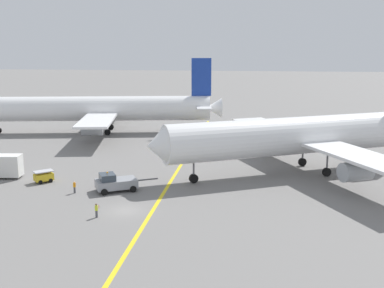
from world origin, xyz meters
name	(u,v)px	position (x,y,z in m)	size (l,w,h in m)	color
ground_plane	(126,210)	(0.00, 0.00, 0.00)	(600.00, 600.00, 0.00)	slate
taxiway_stripe	(167,188)	(3.24, 10.00, 0.00)	(0.50, 120.00, 0.01)	yellow
airliner_at_gate_left	(94,109)	(-20.41, 50.25, 5.35)	(57.76, 42.48, 16.55)	white
airliner_being_pushed	(301,136)	(22.29, 20.90, 5.80)	(45.18, 42.98, 17.18)	white
pushback_tug	(115,182)	(-3.51, 7.64, 1.19)	(8.37, 5.48, 2.82)	gray
gse_catering_truck_tall	(2,166)	(-22.08, 11.92, 1.76)	(6.08, 3.07, 3.50)	red
gse_baggage_cart_near_cluster	(44,177)	(-14.98, 10.42, 0.86)	(3.08, 3.01, 1.71)	gold
ground_crew_marshaller_foreground	(96,210)	(-2.72, -2.78, 0.89)	(0.47, 0.36, 1.70)	#4C4C51
ground_crew_ramp_agent_by_cones	(74,187)	(-8.65, 5.96, 0.87)	(0.39, 0.44, 1.68)	#4C4C51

